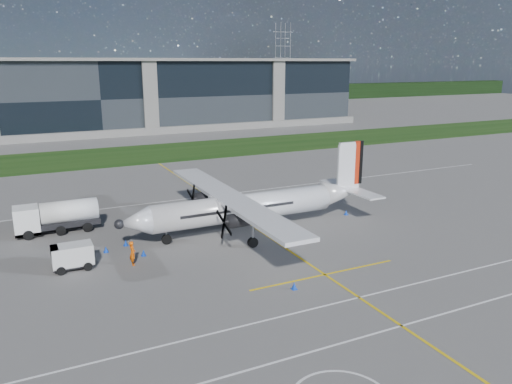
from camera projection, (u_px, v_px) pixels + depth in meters
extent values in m
plane|color=slate|center=(138.00, 164.00, 74.66)|extent=(400.00, 400.00, 0.00)
cube|color=#16370F|center=(126.00, 155.00, 81.62)|extent=(400.00, 18.00, 0.04)
cube|color=black|center=(93.00, 97.00, 107.60)|extent=(120.00, 20.00, 15.00)
cube|color=black|center=(66.00, 100.00, 160.99)|extent=(400.00, 6.00, 6.00)
cube|color=yellow|center=(236.00, 215.00, 49.80)|extent=(0.20, 70.00, 0.01)
cube|color=white|center=(360.00, 338.00, 27.63)|extent=(90.00, 0.15, 0.01)
imported|color=#F25907|center=(132.00, 251.00, 37.34)|extent=(0.68, 0.92, 2.15)
cone|color=#0B3AC3|center=(106.00, 249.00, 40.03)|extent=(0.36, 0.36, 0.50)
cone|color=#0B3AC3|center=(126.00, 243.00, 41.46)|extent=(0.36, 0.36, 0.50)
cone|color=#0B3AC3|center=(294.00, 286.00, 33.51)|extent=(0.36, 0.36, 0.50)
cone|color=#0B3AC3|center=(346.00, 212.00, 49.83)|extent=(0.36, 0.36, 0.50)
cone|color=#0B3AC3|center=(144.00, 253.00, 39.30)|extent=(0.36, 0.36, 0.50)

